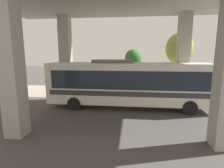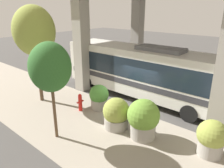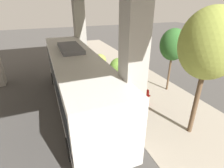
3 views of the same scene
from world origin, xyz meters
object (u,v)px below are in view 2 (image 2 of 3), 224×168
Objects in this scene: planter_front at (99,97)px; planter_middle at (212,138)px; planter_back at (116,114)px; planter_extra at (143,119)px; street_tree_far at (34,31)px; street_tree_near at (50,67)px; bus at (143,70)px; fire_hydrant at (80,102)px.

planter_middle reaches higher than planter_front.
planter_back is at bearing 101.30° from planter_middle.
planter_extra is 0.32× the size of street_tree_far.
planter_back is 4.10m from street_tree_near.
planter_back is (-4.31, -1.29, -1.21)m from bus.
street_tree_near is (-2.59, 1.63, 2.73)m from planter_back.
planter_extra is (-4.16, -2.83, -1.00)m from bus.
bus is 6.13× the size of planter_extra.
street_tree_near reaches higher than planter_front.
planter_back is at bearing -32.08° from street_tree_near.
street_tree_far reaches higher than planter_middle.
planter_back is at bearing -114.68° from planter_front.
planter_extra reaches higher than planter_back.
planter_middle is at bearing -78.70° from planter_back.
planter_front is 0.34× the size of street_tree_near.
planter_extra is 8.49m from street_tree_far.
planter_middle is at bearing -60.23° from street_tree_near.
planter_back reaches higher than planter_front.
street_tree_far is (-0.77, 7.65, 3.61)m from planter_extra.
bus is 5.13m from planter_extra.
planter_front is at bearing -34.19° from fire_hydrant.
fire_hydrant is 0.67× the size of planter_back.
planter_front is 2.48m from planter_back.
planter_middle is 11.32m from street_tree_far.
planter_front is 6.72m from planter_middle.
street_tree_far is (-0.67, 3.19, 4.05)m from fire_hydrant.
planter_back is at bearing -84.29° from street_tree_far.
bus is 7.28× the size of planter_back.
fire_hydrant is at bearing 88.77° from planter_back.
bus reaches higher than planter_middle.
planter_front is 4.58m from street_tree_near.
planter_front is 3.90m from planter_extra.
street_tree_near is (-3.63, -0.62, 2.73)m from planter_front.
planter_front is 0.79× the size of planter_extra.
bus is 10.93× the size of fire_hydrant.
planter_front is (0.97, -0.66, 0.23)m from fire_hydrant.
planter_middle is at bearing -120.72° from bus.
fire_hydrant is 1.20m from planter_front.
planter_extra is (-0.74, 2.92, 0.17)m from planter_middle.
planter_extra reaches higher than planter_front.
street_tree_near reaches higher than planter_back.
planter_extra is (0.09, -4.46, 0.44)m from fire_hydrant.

